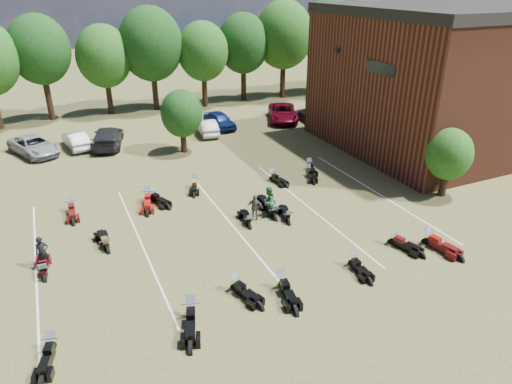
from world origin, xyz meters
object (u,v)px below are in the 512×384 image
person_grey (255,207)px  motorcycle_7 (45,279)px  motorcycle_3 (236,290)px  motorcycle_14 (72,211)px  car_4 (220,120)px  person_black (42,253)px  person_green (268,202)px  motorcycle_0 (53,351)px

person_grey → motorcycle_7: 11.16m
motorcycle_3 → motorcycle_14: (-5.88, 11.00, 0.00)m
car_4 → person_black: 23.28m
person_black → motorcycle_3: bearing=-46.3°
person_green → motorcycle_3: 7.24m
person_black → person_green: bearing=-9.2°
person_black → motorcycle_14: size_ratio=0.71×
person_grey → person_black: bearing=39.5°
motorcycle_0 → motorcycle_7: 4.92m
motorcycle_3 → motorcycle_7: bearing=133.3°
car_4 → motorcycle_3: car_4 is taller
person_green → motorcycle_7: size_ratio=0.79×
motorcycle_7 → person_green: bearing=-174.0°
person_black → motorcycle_7: person_black is taller
motorcycle_7 → motorcycle_14: (1.69, 6.59, 0.00)m
motorcycle_3 → car_4: bearing=54.6°
motorcycle_7 → motorcycle_3: bearing=149.7°
person_black → person_grey: size_ratio=1.06×
car_4 → motorcycle_3: size_ratio=1.95×
person_grey → motorcycle_0: person_grey is taller
person_black → person_green: 11.92m
motorcycle_14 → motorcycle_7: bearing=-102.6°
person_black → motorcycle_0: bearing=-100.1°
person_green → person_grey: person_green is taller
person_grey → motorcycle_0: bearing=67.6°
car_4 → motorcycle_7: car_4 is taller
person_black → motorcycle_14: bearing=63.0°
motorcycle_0 → motorcycle_14: motorcycle_14 is taller
person_grey → motorcycle_14: size_ratio=0.67×
motorcycle_0 → motorcycle_3: 7.49m
motorcycle_0 → motorcycle_7: size_ratio=0.94×
car_4 → motorcycle_3: bearing=-114.6°
motorcycle_0 → motorcycle_3: bearing=19.5°
person_black → person_green: (11.92, 0.29, 0.07)m
car_4 → person_grey: bearing=-109.8°
person_grey → motorcycle_14: bearing=8.6°
car_4 → motorcycle_0: size_ratio=1.99×
motorcycle_7 → person_black: bearing=-92.7°
motorcycle_3 → motorcycle_7: size_ratio=0.97×
person_black → motorcycle_3: (7.53, -5.40, -0.82)m
motorcycle_3 → motorcycle_0: bearing=167.4°
car_4 → person_green: person_green is taller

